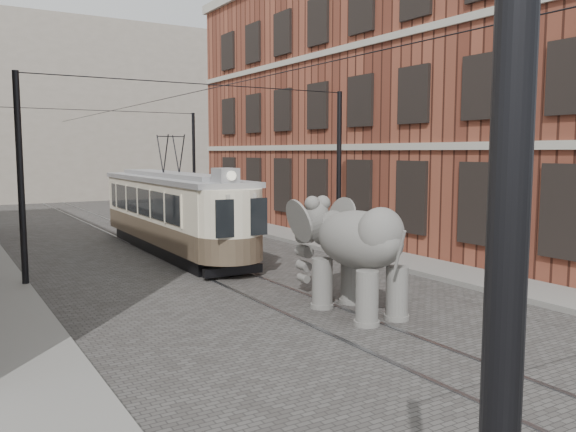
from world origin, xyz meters
TOP-DOWN VIEW (x-y plane):
  - ground at (0.00, 0.00)m, footprint 120.00×120.00m
  - tram_rails at (0.00, 0.00)m, footprint 1.54×80.00m
  - sidewalk_right at (6.00, 0.00)m, footprint 2.00×60.00m
  - sidewalk_left at (-6.50, 0.00)m, footprint 2.00×60.00m
  - brick_building at (11.00, 9.00)m, footprint 8.00×26.00m
  - distant_block at (0.00, 40.00)m, footprint 28.00×10.00m
  - catenary at (-0.20, 5.00)m, footprint 11.00×30.20m
  - tram at (0.09, 9.72)m, footprint 2.48×11.20m
  - elephant at (0.80, -0.84)m, footprint 2.47×4.46m

SIDE VIEW (x-z plane):
  - ground at x=0.00m, z-range 0.00..0.00m
  - tram_rails at x=0.00m, z-range 0.00..0.02m
  - sidewalk_right at x=6.00m, z-range 0.00..0.15m
  - sidewalk_left at x=-6.50m, z-range 0.00..0.15m
  - elephant at x=0.80m, z-range 0.00..2.72m
  - tram at x=0.09m, z-range 0.00..4.43m
  - catenary at x=-0.20m, z-range 0.00..6.00m
  - brick_building at x=11.00m, z-range 0.00..12.00m
  - distant_block at x=0.00m, z-range 0.00..14.00m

